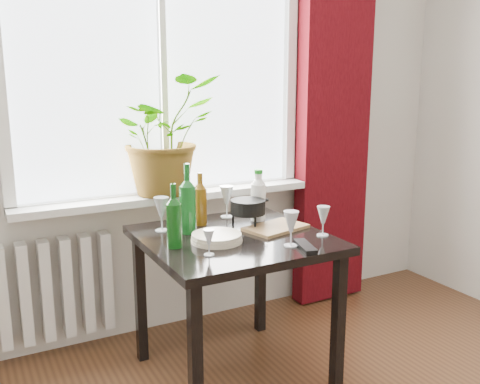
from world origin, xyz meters
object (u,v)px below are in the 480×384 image
wine_bottle_left (174,216)px  tv_remote (305,246)px  wineglass_front_left (209,242)px  wineglass_front_right (291,228)px  radiator (35,292)px  wineglass_back_left (162,214)px  table (234,254)px  wine_bottle_right (187,198)px  potted_plant (163,135)px  cutting_board (276,228)px  wineglass_far_right (323,221)px  plate_stack (217,238)px  fondue_pot (248,213)px  bottle_amber (200,198)px  cleaning_bottle (258,195)px  wineglass_back_center (227,201)px

wine_bottle_left → tv_remote: 0.60m
wineglass_front_left → wineglass_front_right: bearing=-8.7°
radiator → wineglass_back_left: (0.57, -0.40, 0.45)m
table → wine_bottle_right: size_ratio=2.44×
potted_plant → cutting_board: 0.82m
wine_bottle_right → wineglass_far_right: bearing=-32.8°
table → cutting_board: cutting_board is taller
plate_stack → fondue_pot: fondue_pot is taller
bottle_amber → cutting_board: 0.41m
fondue_pot → wine_bottle_left: bearing=-159.7°
wineglass_back_left → plate_stack: (0.16, -0.28, -0.07)m
cleaning_bottle → wineglass_far_right: cleaning_bottle is taller
wineglass_far_right → plate_stack: bearing=162.6°
tv_remote → wineglass_back_left: bearing=145.8°
wineglass_front_right → fondue_pot: bearing=92.1°
table → cutting_board: size_ratio=2.80×
table → wineglass_back_center: wineglass_back_center is taller
cleaning_bottle → cutting_board: cleaning_bottle is taller
wineglass_back_left → wineglass_back_center: bearing=11.9°
radiator → wineglass_front_right: bearing=-41.9°
cutting_board → wineglass_front_left: bearing=-155.9°
wine_bottle_left → cutting_board: 0.57m
radiator → wineglass_back_left: size_ratio=4.53×
potted_plant → cutting_board: (0.36, -0.60, -0.43)m
potted_plant → cleaning_bottle: bearing=-48.2°
radiator → wineglass_far_right: wineglass_far_right is taller
wine_bottle_left → bottle_amber: (0.25, 0.29, -0.01)m
radiator → cutting_board: cutting_board is taller
wine_bottle_left → wine_bottle_right: 0.23m
cleaning_bottle → cutting_board: (-0.01, -0.19, -0.13)m
wineglass_front_right → tv_remote: (0.04, -0.06, -0.07)m
bottle_amber → wineglass_back_center: size_ratio=1.56×
potted_plant → wine_bottle_left: size_ratio=2.25×
wineglass_front_right → tv_remote: wineglass_front_right is taller
wineglass_back_left → wine_bottle_left: bearing=-97.7°
wineglass_far_right → plate_stack: wineglass_far_right is taller
wine_bottle_right → bottle_amber: bearing=42.8°
wineglass_back_center → cutting_board: size_ratio=0.59×
radiator → table: bearing=-36.5°
wine_bottle_left → bottle_amber: size_ratio=1.05×
wine_bottle_right → wineglass_front_right: wine_bottle_right is taller
wineglass_back_left → plate_stack: size_ratio=0.73×
fondue_pot → cutting_board: fondue_pot is taller
wineglass_front_right → fondue_pot: (-0.01, 0.38, -0.01)m
tv_remote → radiator: bearing=153.2°
potted_plant → wineglass_back_center: (0.25, -0.28, -0.35)m
wineglass_front_right → tv_remote: size_ratio=0.91×
bottle_amber → wineglass_front_left: bearing=-109.6°
cleaning_bottle → wineglass_far_right: 0.42m
wineglass_far_right → wineglass_front_left: (-0.60, -0.00, -0.02)m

